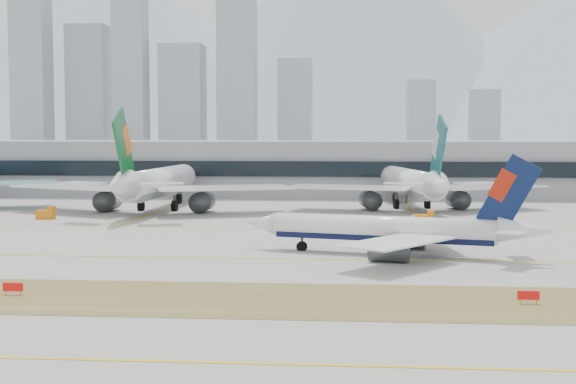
# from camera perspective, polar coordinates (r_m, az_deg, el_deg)

# --- Properties ---
(ground) EXTENTS (3000.00, 3000.00, 0.00)m
(ground) POSITION_cam_1_polar(r_m,az_deg,el_deg) (115.85, -3.89, -4.34)
(ground) COLOR #9E9C93
(ground) RESTS_ON ground
(apron_markings) EXTENTS (360.00, 122.22, 0.06)m
(apron_markings) POSITION_cam_1_polar(r_m,az_deg,el_deg) (64.09, -11.24, -11.41)
(apron_markings) COLOR brown
(apron_markings) RESTS_ON ground
(taxiing_airliner) EXTENTS (42.97, 36.70, 14.65)m
(taxiing_airliner) POSITION_cam_1_polar(r_m,az_deg,el_deg) (113.76, 7.53, -2.72)
(taxiing_airliner) COLOR white
(taxiing_airliner) RESTS_ON ground
(widebody_eva) EXTENTS (62.93, 61.50, 22.44)m
(widebody_eva) POSITION_cam_1_polar(r_m,az_deg,el_deg) (178.57, -9.36, 0.55)
(widebody_eva) COLOR white
(widebody_eva) RESTS_ON ground
(widebody_cathay) EXTENTS (58.75, 58.14, 21.23)m
(widebody_cathay) POSITION_cam_1_polar(r_m,az_deg,el_deg) (183.71, 8.88, 0.55)
(widebody_cathay) COLOR white
(widebody_cathay) RESTS_ON ground
(terminal) EXTENTS (280.00, 43.10, 15.00)m
(terminal) POSITION_cam_1_polar(r_m,az_deg,el_deg) (228.96, 0.39, 1.78)
(terminal) COLOR gray
(terminal) RESTS_ON ground
(hold_sign_left) EXTENTS (2.20, 0.15, 1.35)m
(hold_sign_left) POSITION_cam_1_polar(r_m,az_deg,el_deg) (90.36, -18.98, -6.42)
(hold_sign_left) COLOR red
(hold_sign_left) RESTS_ON ground
(hold_sign_right) EXTENTS (2.20, 0.15, 1.35)m
(hold_sign_right) POSITION_cam_1_polar(r_m,az_deg,el_deg) (84.75, 16.73, -7.07)
(hold_sign_right) COLOR red
(hold_sign_right) RESTS_ON ground
(gse_c) EXTENTS (3.55, 2.00, 2.60)m
(gse_c) POSITION_cam_1_polar(r_m,az_deg,el_deg) (153.95, 9.72, -1.87)
(gse_c) COLOR orange
(gse_c) RESTS_ON ground
(gse_b) EXTENTS (3.55, 2.00, 2.60)m
(gse_b) POSITION_cam_1_polar(r_m,az_deg,el_deg) (167.71, -16.80, -1.50)
(gse_b) COLOR orange
(gse_b) RESTS_ON ground
(city_skyline) EXTENTS (342.00, 49.80, 140.00)m
(city_skyline) POSITION_cam_1_polar(r_m,az_deg,el_deg) (581.00, -7.70, 7.39)
(city_skyline) COLOR #9098A4
(city_skyline) RESTS_ON ground
(mountain_ridge) EXTENTS (2830.00, 1120.00, 470.00)m
(mountain_ridge) POSITION_cam_1_polar(r_m,az_deg,el_deg) (1526.40, 5.34, 10.38)
(mountain_ridge) COLOR #9EA8B7
(mountain_ridge) RESTS_ON ground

